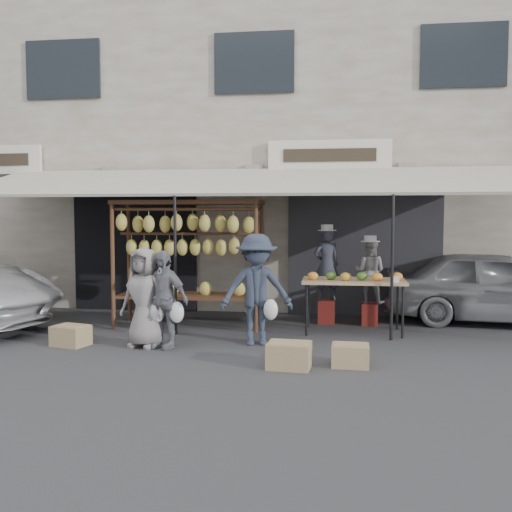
{
  "coord_description": "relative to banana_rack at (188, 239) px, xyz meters",
  "views": [
    {
      "loc": [
        1.53,
        -7.96,
        1.96
      ],
      "look_at": [
        0.31,
        1.4,
        1.3
      ],
      "focal_mm": 40.0,
      "sensor_mm": 36.0,
      "label": 1
    }
  ],
  "objects": [
    {
      "name": "customer_right",
      "position": [
        1.38,
        -1.22,
        -0.72
      ],
      "size": [
        1.2,
        0.84,
        1.69
      ],
      "primitive_type": "imported",
      "rotation": [
        0.0,
        0.0,
        0.21
      ],
      "color": "#2D3546",
      "rests_on": "ground_plane"
    },
    {
      "name": "sedan",
      "position": [
        5.51,
        1.04,
        -0.89
      ],
      "size": [
        4.18,
        2.16,
        1.36
      ],
      "primitive_type": "imported",
      "rotation": [
        0.0,
        0.0,
        1.43
      ],
      "color": "gray",
      "rests_on": "ground_plane"
    },
    {
      "name": "crate_near_a",
      "position": [
        1.97,
        -2.52,
        -1.4
      ],
      "size": [
        0.58,
        0.46,
        0.33
      ],
      "primitive_type": "cube",
      "rotation": [
        0.0,
        0.0,
        -0.08
      ],
      "color": "tan",
      "rests_on": "ground_plane"
    },
    {
      "name": "crate_far",
      "position": [
        -1.41,
        -1.67,
        -1.42
      ],
      "size": [
        0.59,
        0.5,
        0.3
      ],
      "primitive_type": "cube",
      "rotation": [
        0.0,
        0.0,
        -0.26
      ],
      "color": "tan",
      "rests_on": "ground_plane"
    },
    {
      "name": "crate_near_b",
      "position": [
        2.76,
        -2.33,
        -1.42
      ],
      "size": [
        0.49,
        0.38,
        0.29
      ],
      "primitive_type": "cube",
      "rotation": [
        0.0,
        0.0,
        -0.04
      ],
      "color": "tan",
      "rests_on": "ground_plane"
    },
    {
      "name": "produce_table",
      "position": [
        2.88,
        -0.15,
        -0.7
      ],
      "size": [
        1.7,
        0.9,
        1.04
      ],
      "color": "tan",
      "rests_on": "ground_plane"
    },
    {
      "name": "banana_rack",
      "position": [
        0.0,
        0.0,
        0.0
      ],
      "size": [
        2.6,
        0.9,
        2.24
      ],
      "color": "#412618",
      "rests_on": "ground_plane"
    },
    {
      "name": "stool_right",
      "position": [
        3.19,
        0.58,
        -1.37
      ],
      "size": [
        0.29,
        0.29,
        0.4
      ],
      "primitive_type": "cube",
      "rotation": [
        0.0,
        0.0,
        -0.03
      ],
      "color": "maroon",
      "rests_on": "ground_plane"
    },
    {
      "name": "customer_mid",
      "position": [
        0.03,
        -1.63,
        -0.84
      ],
      "size": [
        0.92,
        0.62,
        1.46
      ],
      "primitive_type": "imported",
      "rotation": [
        0.0,
        0.0,
        -0.34
      ],
      "color": "gray",
      "rests_on": "ground_plane"
    },
    {
      "name": "ground_plane",
      "position": [
        0.95,
        -1.8,
        -1.57
      ],
      "size": [
        90.0,
        90.0,
        0.0
      ],
      "primitive_type": "plane",
      "color": "#2D2D30"
    },
    {
      "name": "awning",
      "position": [
        0.96,
        0.48,
        1.0
      ],
      "size": [
        10.0,
        2.35,
        2.92
      ],
      "color": "beige",
      "rests_on": "ground_plane"
    },
    {
      "name": "shophouse",
      "position": [
        0.95,
        4.69,
        2.08
      ],
      "size": [
        24.0,
        6.15,
        7.3
      ],
      "color": "beige",
      "rests_on": "ground_plane"
    },
    {
      "name": "vendor_left",
      "position": [
        2.42,
        0.66,
        -0.49
      ],
      "size": [
        0.54,
        0.42,
        1.3
      ],
      "primitive_type": "imported",
      "rotation": [
        0.0,
        0.0,
        3.39
      ],
      "color": "#313440",
      "rests_on": "stool_left"
    },
    {
      "name": "stool_left",
      "position": [
        2.42,
        0.66,
        -1.35
      ],
      "size": [
        0.37,
        0.37,
        0.43
      ],
      "primitive_type": "cube",
      "rotation": [
        0.0,
        0.0,
        -0.24
      ],
      "color": "maroon",
      "rests_on": "ground_plane"
    },
    {
      "name": "vendor_right",
      "position": [
        3.19,
        0.58,
        -0.6
      ],
      "size": [
        0.65,
        0.57,
        1.14
      ],
      "primitive_type": "imported",
      "rotation": [
        0.0,
        0.0,
        2.86
      ],
      "color": "gray",
      "rests_on": "stool_right"
    },
    {
      "name": "customer_left",
      "position": [
        -0.28,
        -1.6,
        -0.82
      ],
      "size": [
        0.83,
        0.65,
        1.49
      ],
      "primitive_type": "imported",
      "rotation": [
        0.0,
        0.0,
        -0.26
      ],
      "color": "gray",
      "rests_on": "ground_plane"
    }
  ]
}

